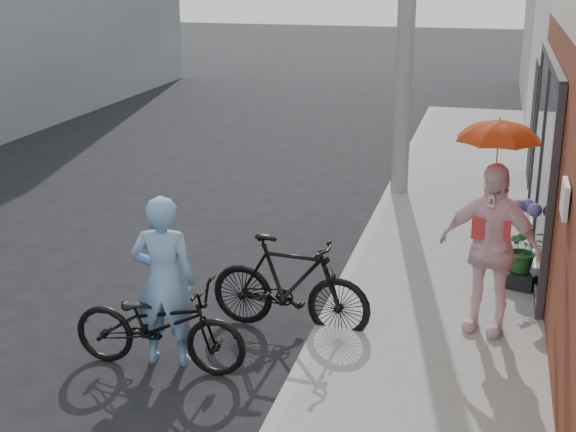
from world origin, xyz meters
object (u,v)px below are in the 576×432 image
at_px(kimono_woman, 489,248).
at_px(planter, 521,279).
at_px(bike_left, 159,325).
at_px(officer, 164,281).
at_px(bike_right, 290,285).

distance_m(kimono_woman, planter, 1.54).
bearing_deg(bike_left, officer, -7.68).
bearing_deg(bike_right, kimono_woman, -76.09).
bearing_deg(officer, bike_left, 74.13).
bearing_deg(officer, planter, -151.88).
distance_m(officer, bike_left, 0.42).
xyz_separation_m(officer, bike_right, (0.99, 0.96, -0.32)).
relative_size(bike_left, bike_right, 0.99).
height_order(officer, planter, officer).
height_order(bike_right, kimono_woman, kimono_woman).
distance_m(bike_left, planter, 4.30).
bearing_deg(kimono_woman, bike_left, -137.86).
bearing_deg(bike_left, kimono_woman, -65.57).
height_order(bike_left, planter, bike_left).
relative_size(bike_left, planter, 4.88).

